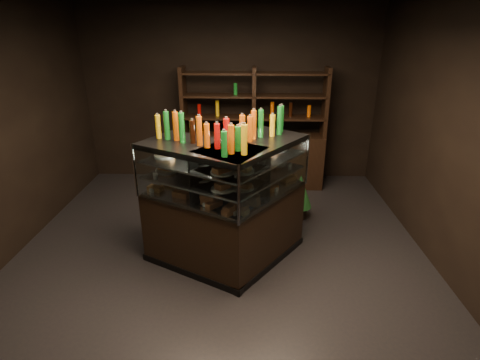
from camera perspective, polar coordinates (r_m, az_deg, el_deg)
ground at (r=4.78m, az=-2.84°, el=-10.37°), size 5.00×5.00×0.00m
room_shell at (r=4.07m, az=-3.37°, el=13.26°), size 5.02×5.02×3.01m
display_case at (r=4.32m, az=-1.86°, el=-6.70°), size 1.95×1.47×1.45m
food_display at (r=4.05m, az=-1.95°, el=0.90°), size 1.58×1.07×0.45m
bottles_top at (r=3.90m, az=-2.06°, el=7.56°), size 1.40×0.93×0.30m
potted_conifer at (r=5.38m, az=9.15°, el=-1.57°), size 0.35×0.35×0.74m
back_shelving at (r=6.37m, az=2.03°, el=4.33°), size 2.36×0.46×2.00m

